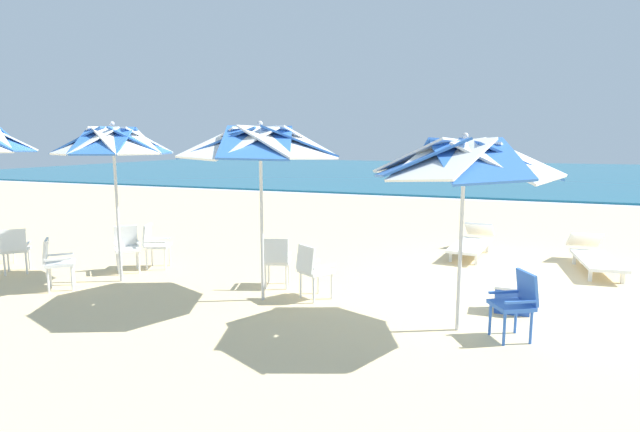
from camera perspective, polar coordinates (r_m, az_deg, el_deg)
name	(u,v)px	position (r m, az deg, el deg)	size (l,w,h in m)	color
ground_plane	(524,281)	(9.62, 22.29, -6.91)	(80.00, 80.00, 0.00)	beige
sea	(515,173)	(40.06, 21.34, 4.56)	(80.00, 36.00, 0.10)	#19607F
surf_foam	(517,202)	(21.82, 21.58, 1.52)	(80.00, 0.70, 0.01)	white
beach_umbrella_0	(464,160)	(6.54, 16.13, 6.13)	(2.36, 2.36, 2.57)	silver
plastic_chair_0	(517,301)	(6.75, 21.52, -8.98)	(0.62, 0.60, 0.87)	blue
beach_umbrella_1	(260,144)	(7.58, -6.83, 8.18)	(2.50, 2.50, 2.76)	silver
plastic_chair_1	(313,268)	(7.83, -0.85, -5.98)	(0.61, 0.63, 0.87)	white
plastic_chair_2	(277,259)	(8.47, -4.97, -4.88)	(0.55, 0.58, 0.87)	white
beach_umbrella_2	(113,143)	(9.28, -22.52, 7.70)	(1.98, 1.98, 2.79)	silver
plastic_chair_3	(127,246)	(10.15, -21.17, -3.18)	(0.63, 0.63, 0.87)	white
plastic_chair_4	(154,243)	(10.25, -18.39, -2.93)	(0.60, 0.58, 0.87)	white
plastic_chair_5	(55,260)	(9.42, -27.97, -4.50)	(0.63, 0.63, 0.87)	white
plastic_chair_8	(15,248)	(10.89, -31.44, -3.10)	(0.63, 0.63, 0.87)	white
sun_lounger_0	(595,256)	(10.93, 28.84, -4.02)	(0.82, 2.19, 0.62)	white
sun_lounger_1	(472,242)	(11.34, 16.94, -2.88)	(0.88, 2.20, 0.62)	white
cooler_box	(512,298)	(7.85, 21.08, -8.76)	(0.50, 0.34, 0.40)	blue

